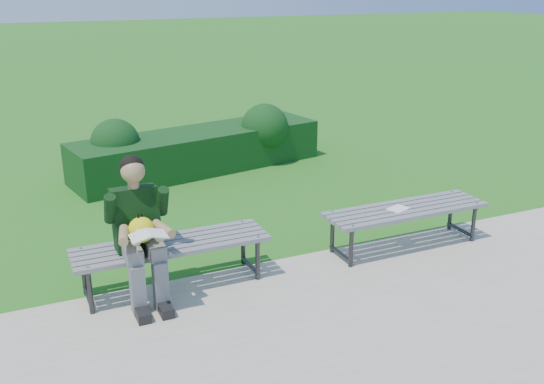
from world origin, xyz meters
TOP-DOWN VIEW (x-y plane):
  - ground at (0.00, 0.00)m, footprint 80.00×80.00m
  - walkway at (0.00, -1.75)m, footprint 30.00×3.50m
  - hedge at (0.81, 3.39)m, footprint 3.95×1.67m
  - bench_left at (-0.58, -0.12)m, footprint 1.80×0.50m
  - bench_right at (1.94, -0.26)m, footprint 1.80×0.50m
  - seated_boy at (-0.88, -0.22)m, footprint 0.56×0.76m
  - paper_sheet at (1.84, -0.26)m, footprint 0.26×0.22m

SIDE VIEW (x-z plane):
  - ground at x=0.00m, z-range 0.00..0.00m
  - walkway at x=0.00m, z-range 0.00..0.02m
  - hedge at x=0.81m, z-range -0.10..0.84m
  - bench_left at x=-0.58m, z-range 0.19..0.64m
  - bench_right at x=1.94m, z-range 0.19..0.64m
  - paper_sheet at x=1.84m, z-range 0.47..0.48m
  - seated_boy at x=-0.88m, z-range 0.06..1.37m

